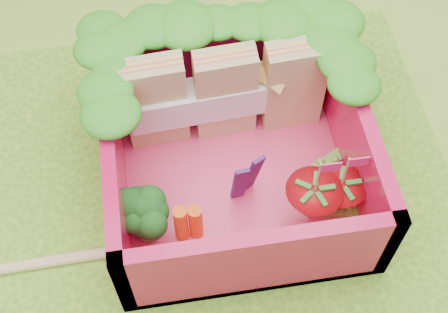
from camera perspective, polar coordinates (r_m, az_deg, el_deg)
name	(u,v)px	position (r m, az deg, el deg)	size (l,w,h in m)	color
ground	(218,212)	(3.35, -0.59, -5.06)	(14.00, 14.00, 0.00)	#A4CD39
placemat	(218,210)	(3.34, -0.59, -4.94)	(2.60, 2.60, 0.03)	#61A324
bento_floor	(235,177)	(3.39, 1.01, -1.92)	(1.30, 1.30, 0.05)	#EB3C6C
bento_box	(236,152)	(3.18, 1.08, 0.39)	(1.30, 1.30, 0.55)	#D71248
lettuce_ruffle	(221,38)	(3.21, -0.26, 10.74)	(1.43, 0.83, 0.11)	#298A19
sandwich_stack	(226,93)	(3.33, 0.22, 5.80)	(1.07, 0.23, 0.57)	tan
broccoli	(145,216)	(3.06, -7.23, -5.44)	(0.34, 0.34, 0.26)	#608D44
carrot_sticks	(188,223)	(3.09, -3.29, -6.08)	(0.14, 0.07, 0.26)	orange
purple_wedges	(246,179)	(3.14, 2.06, -2.04)	(0.15, 0.09, 0.38)	#3F1751
strawberry_left	(311,204)	(3.14, 7.99, -4.33)	(0.28, 0.28, 0.52)	red
strawberry_right	(337,197)	(3.20, 10.34, -3.67)	(0.26, 0.26, 0.50)	red
snap_peas	(333,187)	(3.35, 9.98, -2.77)	(0.33, 0.48, 0.05)	#6BC63E
chopsticks	(23,266)	(3.32, -17.93, -9.48)	(2.33, 0.10, 0.04)	#E9C97F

